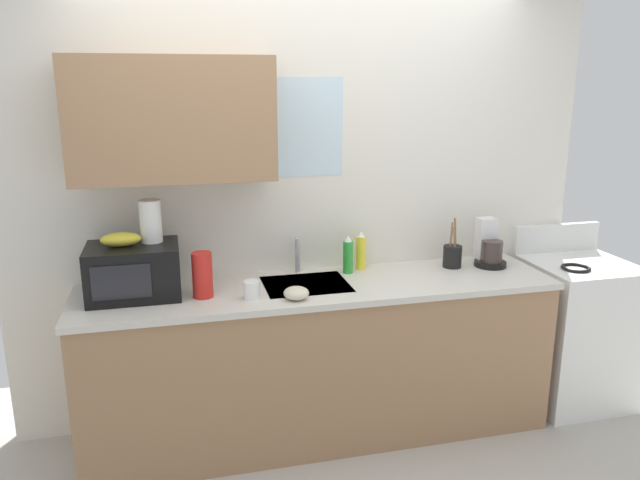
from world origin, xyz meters
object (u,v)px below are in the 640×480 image
(coffee_maker, at_px, (489,248))
(utensil_crock, at_px, (452,256))
(stove_range, at_px, (574,330))
(dish_soap_bottle_yellow, at_px, (361,251))
(microwave, at_px, (134,271))
(dish_soap_bottle_green, at_px, (348,255))
(paper_towel_roll, at_px, (151,221))
(banana_bunch, at_px, (121,239))
(cereal_canister, at_px, (202,275))
(small_bowl, at_px, (296,293))
(mug_white, at_px, (252,290))

(coffee_maker, bearing_deg, utensil_crock, 177.13)
(stove_range, xyz_separation_m, dish_soap_bottle_yellow, (-1.35, 0.21, 0.55))
(microwave, relative_size, dish_soap_bottle_green, 2.06)
(microwave, relative_size, coffee_maker, 1.64)
(microwave, height_order, coffee_maker, coffee_maker)
(utensil_crock, bearing_deg, paper_towel_roll, -179.34)
(dish_soap_bottle_yellow, bearing_deg, banana_bunch, -172.85)
(dish_soap_bottle_green, xyz_separation_m, utensil_crock, (0.64, -0.04, -0.03))
(cereal_canister, bearing_deg, stove_range, 1.34)
(paper_towel_roll, relative_size, coffee_maker, 0.79)
(dish_soap_bottle_green, bearing_deg, utensil_crock, -3.65)
(banana_bunch, distance_m, utensil_crock, 1.88)
(paper_towel_roll, bearing_deg, microwave, -152.83)
(coffee_maker, bearing_deg, microwave, -178.32)
(microwave, distance_m, small_bowl, 0.84)
(stove_range, relative_size, utensil_crock, 3.63)
(stove_range, xyz_separation_m, paper_towel_roll, (-2.52, 0.10, 0.82))
(microwave, bearing_deg, utensil_crock, 2.25)
(utensil_crock, bearing_deg, stove_range, -8.18)
(stove_range, xyz_separation_m, utensil_crock, (-0.81, 0.12, 0.51))
(banana_bunch, xyz_separation_m, paper_towel_roll, (0.15, 0.05, 0.08))
(microwave, xyz_separation_m, paper_towel_roll, (0.10, 0.05, 0.24))
(mug_white, xyz_separation_m, utensil_crock, (1.24, 0.26, 0.02))
(dish_soap_bottle_yellow, height_order, small_bowl, dish_soap_bottle_yellow)
(banana_bunch, height_order, coffee_maker, banana_bunch)
(paper_towel_roll, height_order, small_bowl, paper_towel_roll)
(microwave, relative_size, paper_towel_roll, 2.09)
(microwave, relative_size, banana_bunch, 2.30)
(cereal_canister, bearing_deg, banana_bunch, 165.62)
(mug_white, bearing_deg, small_bowl, -15.26)
(small_bowl, bearing_deg, microwave, 162.71)
(cereal_canister, relative_size, mug_white, 2.48)
(stove_range, relative_size, small_bowl, 8.31)
(dish_soap_bottle_green, distance_m, cereal_canister, 0.86)
(stove_range, height_order, dish_soap_bottle_yellow, dish_soap_bottle_yellow)
(banana_bunch, xyz_separation_m, dish_soap_bottle_yellow, (1.32, 0.17, -0.20))
(mug_white, relative_size, utensil_crock, 0.32)
(coffee_maker, distance_m, mug_white, 1.49)
(cereal_canister, relative_size, utensil_crock, 0.79)
(banana_bunch, bearing_deg, dish_soap_bottle_green, 5.14)
(banana_bunch, distance_m, cereal_canister, 0.44)
(paper_towel_roll, xyz_separation_m, dish_soap_bottle_yellow, (1.17, 0.12, -0.27))
(small_bowl, bearing_deg, utensil_crock, 17.48)
(coffee_maker, xyz_separation_m, cereal_canister, (-1.70, -0.16, 0.01))
(banana_bunch, height_order, dish_soap_bottle_yellow, banana_bunch)
(stove_range, xyz_separation_m, banana_bunch, (-2.67, 0.05, 0.75))
(stove_range, bearing_deg, utensil_crock, 171.82)
(stove_range, distance_m, coffee_maker, 0.80)
(microwave, xyz_separation_m, mug_white, (0.58, -0.19, -0.09))
(paper_towel_roll, distance_m, small_bowl, 0.84)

